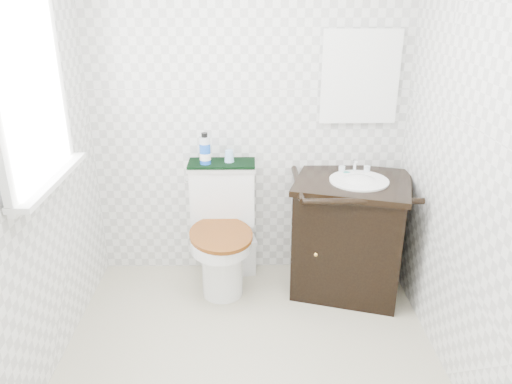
{
  "coord_description": "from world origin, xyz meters",
  "views": [
    {
      "loc": [
        0.0,
        -2.18,
        1.99
      ],
      "look_at": [
        0.04,
        0.75,
        0.8
      ],
      "focal_mm": 35.0,
      "sensor_mm": 36.0,
      "label": 1
    }
  ],
  "objects_px": {
    "toilet": "(223,236)",
    "vanity": "(350,232)",
    "cup": "(229,156)",
    "mouthwash_bottle": "(205,150)",
    "trash_bin": "(243,255)"
  },
  "relations": [
    {
      "from": "toilet",
      "to": "vanity",
      "type": "distance_m",
      "value": 0.89
    },
    {
      "from": "cup",
      "to": "mouthwash_bottle",
      "type": "bearing_deg",
      "value": -167.36
    },
    {
      "from": "trash_bin",
      "to": "vanity",
      "type": "bearing_deg",
      "value": -14.77
    },
    {
      "from": "toilet",
      "to": "vanity",
      "type": "height_order",
      "value": "vanity"
    },
    {
      "from": "toilet",
      "to": "vanity",
      "type": "bearing_deg",
      "value": -3.93
    },
    {
      "from": "mouthwash_bottle",
      "to": "toilet",
      "type": "bearing_deg",
      "value": -41.54
    },
    {
      "from": "toilet",
      "to": "cup",
      "type": "bearing_deg",
      "value": 68.31
    },
    {
      "from": "mouthwash_bottle",
      "to": "cup",
      "type": "xyz_separation_m",
      "value": [
        0.16,
        0.04,
        -0.06
      ]
    },
    {
      "from": "toilet",
      "to": "cup",
      "type": "xyz_separation_m",
      "value": [
        0.05,
        0.13,
        0.55
      ]
    },
    {
      "from": "toilet",
      "to": "mouthwash_bottle",
      "type": "relative_size",
      "value": 4.01
    },
    {
      "from": "trash_bin",
      "to": "mouthwash_bottle",
      "type": "xyz_separation_m",
      "value": [
        -0.25,
        -0.04,
        0.84
      ]
    },
    {
      "from": "vanity",
      "to": "mouthwash_bottle",
      "type": "bearing_deg",
      "value": 171.02
    },
    {
      "from": "trash_bin",
      "to": "cup",
      "type": "xyz_separation_m",
      "value": [
        -0.09,
        -0.0,
        0.78
      ]
    },
    {
      "from": "toilet",
      "to": "cup",
      "type": "height_order",
      "value": "cup"
    },
    {
      "from": "trash_bin",
      "to": "cup",
      "type": "distance_m",
      "value": 0.79
    }
  ]
}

